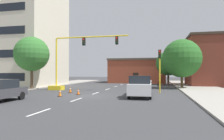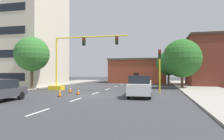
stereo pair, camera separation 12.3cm
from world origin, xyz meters
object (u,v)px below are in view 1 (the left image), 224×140
object	(u,v)px
traffic_signal_gantry	(66,72)
traffic_light_pole_right	(160,61)
pickup_truck_white	(141,86)
tree_left_near	(32,54)
traffic_cone_roadside_c	(70,90)
sedan_dark_gray_near_left	(0,90)
traffic_cone_roadside_a	(78,92)
tree_right_mid	(182,58)
tree_right_far	(168,63)
traffic_cone_roadside_b	(60,93)

from	to	relation	value
traffic_signal_gantry	traffic_light_pole_right	world-z (taller)	traffic_signal_gantry
traffic_light_pole_right	pickup_truck_white	xyz separation A→B (m)	(-1.80, -4.00, -2.55)
tree_left_near	traffic_cone_roadside_c	world-z (taller)	tree_left_near
sedan_dark_gray_near_left	traffic_cone_roadside_a	world-z (taller)	sedan_dark_gray_near_left
tree_left_near	pickup_truck_white	distance (m)	15.92
sedan_dark_gray_near_left	traffic_cone_roadside_c	size ratio (longest dim) A/B	6.47
tree_left_near	traffic_cone_roadside_c	bearing A→B (deg)	-21.82
tree_right_mid	pickup_truck_white	distance (m)	12.64
tree_right_mid	tree_left_near	bearing A→B (deg)	-162.04
pickup_truck_white	sedan_dark_gray_near_left	bearing A→B (deg)	-151.39
pickup_truck_white	traffic_cone_roadside_c	bearing A→B (deg)	165.10
tree_right_mid	traffic_signal_gantry	bearing A→B (deg)	-158.04
traffic_light_pole_right	traffic_cone_roadside_c	bearing A→B (deg)	-169.25
tree_right_far	pickup_truck_white	bearing A→B (deg)	-99.99
traffic_signal_gantry	traffic_light_pole_right	size ratio (longest dim) A/B	2.16
tree_left_near	sedan_dark_gray_near_left	bearing A→B (deg)	-67.85
traffic_light_pole_right	pickup_truck_white	size ratio (longest dim) A/B	0.88
traffic_light_pole_right	traffic_cone_roadside_b	bearing A→B (deg)	-149.72
tree_left_near	traffic_cone_roadside_c	xyz separation A→B (m)	(6.67, -2.67, -4.36)
traffic_cone_roadside_a	traffic_light_pole_right	bearing A→B (deg)	23.72
traffic_light_pole_right	traffic_cone_roadside_c	world-z (taller)	traffic_light_pole_right
pickup_truck_white	traffic_cone_roadside_b	xyz separation A→B (m)	(-7.49, -1.42, -0.60)
tree_left_near	traffic_cone_roadside_a	world-z (taller)	tree_left_near
sedan_dark_gray_near_left	traffic_cone_roadside_a	distance (m)	7.35
tree_left_near	pickup_truck_white	size ratio (longest dim) A/B	1.28
tree_right_mid	sedan_dark_gray_near_left	size ratio (longest dim) A/B	1.55
tree_right_far	traffic_cone_roadside_c	xyz separation A→B (m)	(-11.49, -17.51, -3.57)
traffic_cone_roadside_b	tree_right_far	bearing A→B (deg)	62.54
pickup_truck_white	traffic_cone_roadside_b	distance (m)	7.64
traffic_signal_gantry	traffic_cone_roadside_c	xyz separation A→B (m)	(1.90, -3.04, -1.98)
tree_right_far	traffic_cone_roadside_a	xyz separation A→B (m)	(-9.83, -19.23, -3.61)
traffic_light_pole_right	traffic_cone_roadside_a	world-z (taller)	traffic_light_pole_right
traffic_cone_roadside_b	sedan_dark_gray_near_left	bearing A→B (deg)	-124.57
traffic_signal_gantry	tree_right_mid	world-z (taller)	tree_right_mid
sedan_dark_gray_near_left	traffic_cone_roadside_b	bearing A→B (deg)	55.43
traffic_signal_gantry	tree_right_far	world-z (taller)	traffic_signal_gantry
pickup_truck_white	traffic_cone_roadside_b	size ratio (longest dim) A/B	7.17
sedan_dark_gray_near_left	traffic_light_pole_right	bearing A→B (deg)	38.41
tree_right_mid	traffic_cone_roadside_c	xyz separation A→B (m)	(-12.96, -9.03, -3.93)
traffic_light_pole_right	tree_right_far	size ratio (longest dim) A/B	0.78
traffic_light_pole_right	sedan_dark_gray_near_left	bearing A→B (deg)	-141.59
traffic_light_pole_right	tree_right_far	world-z (taller)	tree_right_far
pickup_truck_white	traffic_cone_roadside_a	size ratio (longest dim) A/B	8.81
traffic_light_pole_right	traffic_cone_roadside_a	bearing A→B (deg)	-156.28
traffic_signal_gantry	sedan_dark_gray_near_left	world-z (taller)	traffic_signal_gantry
tree_left_near	tree_right_mid	bearing A→B (deg)	17.96
tree_right_mid	sedan_dark_gray_near_left	xyz separation A→B (m)	(-15.35, -16.86, -3.38)
tree_right_far	sedan_dark_gray_near_left	bearing A→B (deg)	-118.74
traffic_signal_gantry	tree_left_near	distance (m)	5.34
traffic_signal_gantry	tree_right_mid	xyz separation A→B (m)	(14.86, 5.99, 1.95)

